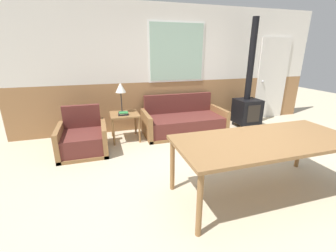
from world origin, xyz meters
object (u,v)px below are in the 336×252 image
Objects in this scene: dining_table at (265,144)px; wood_stove at (248,102)px; table_lamp at (121,89)px; side_table at (125,118)px; armchair at (83,140)px; couch at (184,122)px.

wood_stove is at bearing 58.21° from dining_table.
dining_table is at bearing -59.74° from table_lamp.
side_table is 0.92× the size of table_lamp.
side_table is 0.23× the size of wood_stove.
table_lamp is at bearing 26.22° from armchair.
table_lamp is at bearing 176.85° from couch.
couch is at bearing 92.98° from dining_table.
armchair reaches higher than side_table.
side_table is at bearing -178.87° from couch.
couch is 2.12m from armchair.
side_table is 2.77m from dining_table.
dining_table is at bearing -121.79° from wood_stove.
dining_table reaches higher than side_table.
armchair is 1.48× the size of side_table.
wood_stove reaches higher than side_table.
couch is at bearing 179.31° from wood_stove.
wood_stove is (2.88, 0.01, 0.14)m from side_table.
wood_stove is at bearing -0.49° from armchair.
dining_table is at bearing -59.30° from side_table.
couch reaches higher than armchair.
table_lamp reaches higher than armchair.
side_table is at bearing -179.88° from wood_stove.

